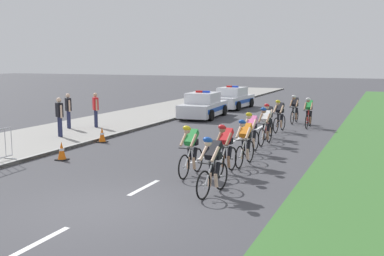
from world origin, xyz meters
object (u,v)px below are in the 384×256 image
object	(u,v)px
cyclist_third	(226,148)
cyclist_tenth	(295,109)
traffic_cone_near	(102,135)
spectator_back	(96,108)
cyclist_lead	(212,164)
cyclist_eighth	(279,115)
police_car_nearest	(203,106)
cyclist_ninth	(309,112)
cyclist_fourth	(245,141)
cyclist_sixth	(265,125)
spectator_closest	(68,108)
cyclist_second	(191,149)
police_car_second	(233,99)
traffic_cone_mid	(62,151)
cyclist_fifth	(251,132)
cyclist_seventh	(268,120)
spectator_middle	(59,114)

from	to	relation	value
cyclist_third	cyclist_tenth	xyz separation A→B (m)	(-0.21, 11.95, 0.00)
traffic_cone_near	spectator_back	size ratio (longest dim) A/B	0.38
cyclist_lead	cyclist_eighth	xyz separation A→B (m)	(-0.71, 10.88, 0.00)
cyclist_third	police_car_nearest	world-z (taller)	police_car_nearest
cyclist_ninth	police_car_nearest	bearing A→B (deg)	165.47
cyclist_fourth	cyclist_sixth	size ratio (longest dim) A/B	1.00
cyclist_fourth	cyclist_eighth	bearing A→B (deg)	94.03
spectator_closest	police_car_nearest	bearing A→B (deg)	61.01
cyclist_second	police_car_second	bearing A→B (deg)	104.44
cyclist_third	traffic_cone_mid	size ratio (longest dim) A/B	2.69
cyclist_fifth	cyclist_tenth	world-z (taller)	same
traffic_cone_near	cyclist_third	bearing A→B (deg)	-25.07
cyclist_tenth	cyclist_lead	bearing A→B (deg)	-87.56
cyclist_fifth	cyclist_sixth	bearing A→B (deg)	88.36
cyclist_eighth	police_car_second	xyz separation A→B (m)	(-5.29, 9.06, -0.11)
cyclist_sixth	police_car_second	bearing A→B (deg)	113.59
traffic_cone_near	spectator_back	bearing A→B (deg)	128.67
police_car_second	spectator_closest	world-z (taller)	spectator_closest
cyclist_lead	spectator_closest	size ratio (longest dim) A/B	1.03
spectator_closest	cyclist_sixth	bearing A→B (deg)	1.19
police_car_second	traffic_cone_near	distance (m)	14.82
traffic_cone_near	police_car_second	bearing A→B (deg)	86.96
cyclist_third	cyclist_seventh	size ratio (longest dim) A/B	1.00
cyclist_seventh	cyclist_fifth	bearing A→B (deg)	-86.24
spectator_closest	spectator_back	bearing A→B (deg)	40.80
cyclist_sixth	cyclist_seventh	world-z (taller)	same
police_car_second	cyclist_fourth	bearing A→B (deg)	-70.59
cyclist_second	police_car_second	xyz separation A→B (m)	(-4.73, 18.38, -0.11)
cyclist_fifth	spectator_back	distance (m)	8.88
cyclist_third	cyclist_eighth	bearing A→B (deg)	92.08
cyclist_third	police_car_second	bearing A→B (deg)	107.49
cyclist_eighth	spectator_closest	xyz separation A→B (m)	(-9.31, -3.74, 0.30)
cyclist_lead	traffic_cone_mid	bearing A→B (deg)	163.94
cyclist_eighth	cyclist_ninth	bearing A→B (deg)	60.61
cyclist_lead	spectator_middle	distance (m)	10.18
cyclist_tenth	traffic_cone_mid	distance (m)	13.53
cyclist_tenth	cyclist_seventh	bearing A→B (deg)	-91.89
spectator_closest	spectator_back	size ratio (longest dim) A/B	1.00
cyclist_sixth	traffic_cone_mid	bearing A→B (deg)	-135.29
cyclist_seventh	traffic_cone_mid	world-z (taller)	cyclist_seventh
police_car_second	police_car_nearest	bearing A→B (deg)	-89.98
cyclist_tenth	cyclist_ninth	bearing A→B (deg)	-54.72
cyclist_third	cyclist_ninth	distance (m)	10.63
spectator_middle	cyclist_third	bearing A→B (deg)	-18.91
cyclist_second	spectator_back	distance (m)	10.10
cyclist_sixth	cyclist_lead	bearing A→B (deg)	-86.17
cyclist_fifth	cyclist_tenth	xyz separation A→B (m)	(-0.06, 8.66, 0.00)
cyclist_third	spectator_back	bearing A→B (deg)	146.08
cyclist_eighth	traffic_cone_near	distance (m)	8.37
cyclist_third	cyclist_eighth	size ratio (longest dim) A/B	1.00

